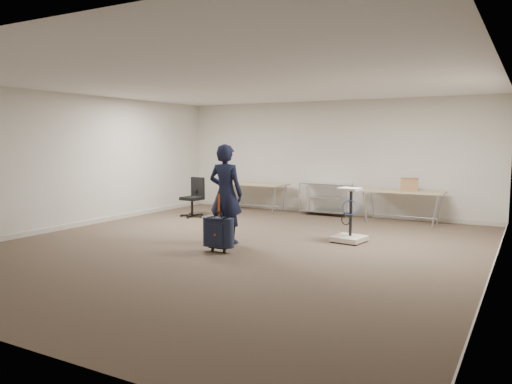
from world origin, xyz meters
The scene contains 10 objects.
ground centered at (0.00, 0.00, 0.00)m, with size 9.00×9.00×0.00m, color brown.
room_shell centered at (0.00, 1.38, 0.05)m, with size 8.00×9.00×9.00m.
folding_table_left centered at (-1.90, 3.95, 0.68)m, with size 1.80×0.75×0.73m.
folding_table_right centered at (1.90, 3.95, 0.68)m, with size 1.80×0.75×0.73m.
wire_shelf centered at (0.00, 4.20, 0.44)m, with size 1.22×0.47×0.80m.
person centered at (-0.37, 0.24, 0.89)m, with size 0.65×0.42×1.77m, color black.
suitcase centered at (-0.06, -0.47, 0.33)m, with size 0.37×0.23×0.97m.
office_chair centered at (-2.70, 2.43, 0.29)m, with size 0.57×0.57×0.94m.
equipment_cart centered at (1.55, 1.38, 0.26)m, with size 0.61×0.61×0.99m.
cardboard_box centered at (2.04, 3.96, 0.87)m, with size 0.37×0.28×0.28m, color #9D6649.
Camera 1 is at (4.43, -7.21, 1.85)m, focal length 35.00 mm.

